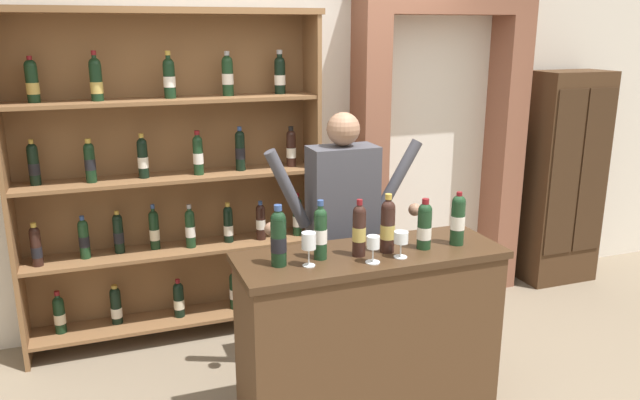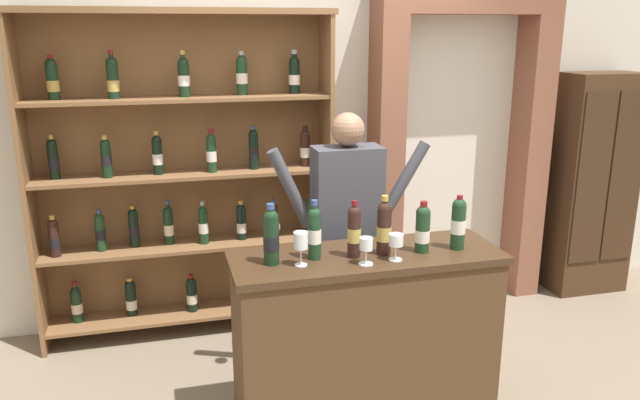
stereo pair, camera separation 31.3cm
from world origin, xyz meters
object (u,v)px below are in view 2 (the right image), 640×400
object	(u,v)px
side_cabinet	(592,184)
tasting_counter	(365,339)
tasting_bottle_rosso	(423,228)
wine_glass_spare	(396,242)
shopkeeper	(347,218)
wine_glass_left	(301,242)
tasting_bottle_brunello	(314,232)
tasting_bottle_vin_santo	(354,230)
wine_glass_right	(366,246)
tasting_bottle_grappa	(458,223)
wine_shelf	(185,170)
tasting_bottle_prosecco	(384,227)
tasting_bottle_chianti	(271,236)

from	to	relation	value
side_cabinet	tasting_counter	xyz separation A→B (m)	(-2.40, -1.31, -0.41)
tasting_bottle_rosso	wine_glass_spare	distance (m)	0.20
shopkeeper	wine_glass_left	bearing A→B (deg)	-125.34
tasting_bottle_brunello	tasting_counter	bearing A→B (deg)	-0.57
tasting_bottle_vin_santo	wine_glass_spare	world-z (taller)	tasting_bottle_vin_santo
tasting_bottle_rosso	wine_glass_right	world-z (taller)	tasting_bottle_rosso
tasting_bottle_brunello	wine_glass_right	size ratio (longest dim) A/B	2.21
side_cabinet	tasting_bottle_vin_santo	xyz separation A→B (m)	(-2.48, -1.34, 0.23)
wine_glass_spare	wine_glass_left	size ratio (longest dim) A/B	0.80
tasting_bottle_vin_santo	wine_glass_right	world-z (taller)	tasting_bottle_vin_santo
tasting_bottle_grappa	wine_glass_spare	distance (m)	0.39
tasting_bottle_brunello	wine_glass_left	distance (m)	0.12
wine_shelf	tasting_bottle_vin_santo	bearing A→B (deg)	-61.22
tasting_bottle_vin_santo	tasting_bottle_grappa	xyz separation A→B (m)	(0.57, -0.02, 0.00)
tasting_bottle_rosso	tasting_bottle_grappa	xyz separation A→B (m)	(0.20, -0.00, 0.02)
side_cabinet	wine_glass_spare	size ratio (longest dim) A/B	12.92
wine_shelf	tasting_counter	bearing A→B (deg)	-58.36
wine_shelf	tasting_bottle_grappa	bearing A→B (deg)	-46.77
wine_glass_spare	wine_glass_left	bearing A→B (deg)	174.23
wine_shelf	wine_glass_right	size ratio (longest dim) A/B	16.04
shopkeeper	wine_glass_spare	bearing A→B (deg)	-84.46
shopkeeper	tasting_bottle_prosecco	xyz separation A→B (m)	(0.03, -0.54, 0.11)
shopkeeper	tasting_bottle_rosso	world-z (taller)	shopkeeper
side_cabinet	tasting_bottle_vin_santo	bearing A→B (deg)	-151.66
tasting_counter	tasting_bottle_grappa	world-z (taller)	tasting_bottle_grappa
tasting_bottle_brunello	wine_glass_right	xyz separation A→B (m)	(0.23, -0.15, -0.05)
shopkeeper	tasting_bottle_brunello	size ratio (longest dim) A/B	5.35
tasting_bottle_chianti	tasting_bottle_brunello	size ratio (longest dim) A/B	1.00
tasting_bottle_rosso	wine_glass_spare	world-z (taller)	tasting_bottle_rosso
side_cabinet	tasting_counter	distance (m)	2.77
wine_glass_right	side_cabinet	bearing A→B (deg)	30.68
shopkeeper	wine_glass_left	size ratio (longest dim) A/B	9.56
tasting_bottle_prosecco	tasting_bottle_rosso	distance (m)	0.21
tasting_bottle_brunello	wine_glass_spare	bearing A→B (deg)	-17.80
wine_shelf	wine_glass_spare	xyz separation A→B (m)	(0.97, -1.52, -0.10)
side_cabinet	shopkeeper	bearing A→B (deg)	-161.36
side_cabinet	tasting_bottle_chianti	size ratio (longest dim) A/B	5.75
shopkeeper	tasting_bottle_vin_santo	distance (m)	0.57
tasting_bottle_vin_santo	wine_glass_spare	xyz separation A→B (m)	(0.19, -0.10, -0.04)
side_cabinet	tasting_counter	world-z (taller)	side_cabinet
shopkeeper	wine_glass_left	xyz separation A→B (m)	(-0.42, -0.60, 0.09)
wine_glass_right	tasting_bottle_brunello	bearing A→B (deg)	147.52
side_cabinet	wine_glass_left	xyz separation A→B (m)	(-2.77, -1.39, 0.21)
tasting_bottle_chianti	side_cabinet	bearing A→B (deg)	24.54
wine_shelf	tasting_bottle_prosecco	bearing A→B (deg)	-56.36
tasting_bottle_vin_santo	tasting_bottle_rosso	xyz separation A→B (m)	(0.37, -0.02, -0.01)
side_cabinet	tasting_bottle_chianti	distance (m)	3.21
tasting_counter	tasting_bottle_prosecco	distance (m)	0.65
tasting_bottle_rosso	wine_glass_left	distance (m)	0.67
tasting_bottle_grappa	wine_glass_left	world-z (taller)	tasting_bottle_grappa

